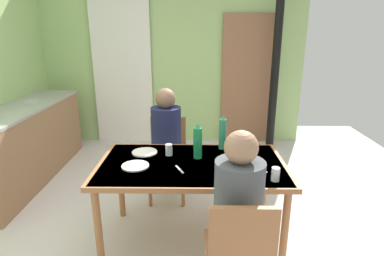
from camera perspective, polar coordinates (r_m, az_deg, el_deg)
The scene contains 20 objects.
ground_plane at distance 3.03m, azimuth -7.78°, elevation -18.37°, with size 6.71×6.71×0.00m, color silver.
wall_back at distance 5.04m, azimuth -4.15°, elevation 12.89°, with size 4.17×0.10×2.74m, color #A3C77A.
door_wooden at distance 5.05m, azimuth 9.94°, elevation 8.44°, with size 0.80×0.05×2.00m, color #905F42.
stove_pipe_column at distance 4.82m, azimuth 14.97°, elevation 12.15°, with size 0.12×0.12×2.74m, color black.
curtain_panel at distance 5.08m, azimuth -12.47°, elevation 10.07°, with size 0.90×0.03×2.30m, color white.
kitchen_counter at distance 4.30m, azimuth -28.20°, elevation -2.54°, with size 0.61×2.17×0.91m.
dining_table at distance 2.60m, azimuth -0.04°, elevation -7.71°, with size 1.52×0.87×0.73m.
chair_near_diner at distance 2.03m, azimuth 8.51°, elevation -21.37°, with size 0.40×0.40×0.87m.
chair_far_diner at distance 3.40m, azimuth -4.37°, elevation -4.52°, with size 0.40×0.40×0.87m.
person_near_diner at distance 1.99m, azimuth 8.37°, elevation -12.49°, with size 0.30×0.37×0.77m.
person_far_diner at distance 3.18m, azimuth -4.70°, elevation -0.68°, with size 0.30×0.37×0.77m.
water_bottle_green_near at distance 2.62m, azimuth 1.05°, elevation -2.54°, with size 0.07×0.07×0.30m.
water_bottle_green_far at distance 2.84m, azimuth 5.56°, elevation -0.93°, with size 0.07×0.07×0.31m.
serving_bowl_center at distance 2.42m, azimuth 7.69°, elevation -7.40°, with size 0.17×0.17×0.06m, color silver.
dinner_plate_near_left at distance 2.55m, azimuth -10.21°, elevation -6.76°, with size 0.22×0.22×0.01m, color white.
dinner_plate_near_right at distance 2.80m, azimuth -8.57°, elevation -4.35°, with size 0.22×0.22×0.01m, color white.
drinking_glass_by_near_diner at distance 2.34m, azimuth 14.86°, elevation -8.08°, with size 0.06×0.06×0.10m, color silver.
drinking_glass_by_far_diner at distance 2.71m, azimuth -4.20°, elevation -3.95°, with size 0.06×0.06×0.10m, color silver.
cutlery_knife_near at distance 2.51m, azimuth 12.05°, elevation -7.36°, with size 0.15×0.02×0.00m, color silver.
cutlery_fork_near at distance 2.46m, azimuth -2.27°, elevation -7.47°, with size 0.15×0.02×0.00m, color silver.
Camera 1 is at (0.42, -2.43, 1.77)m, focal length 29.50 mm.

